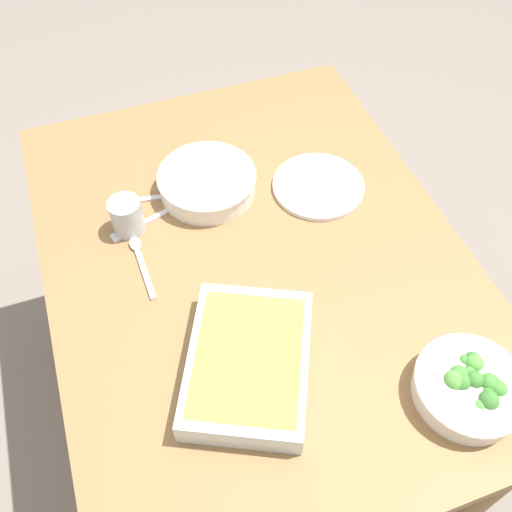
# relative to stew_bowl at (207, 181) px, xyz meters

# --- Properties ---
(ground_plane) EXTENTS (6.00, 6.00, 0.00)m
(ground_plane) POSITION_rel_stew_bowl_xyz_m (-0.23, -0.04, -0.77)
(ground_plane) COLOR slate
(dining_table) EXTENTS (1.20, 0.90, 0.74)m
(dining_table) POSITION_rel_stew_bowl_xyz_m (-0.23, -0.04, -0.12)
(dining_table) COLOR olive
(dining_table) RESTS_ON ground_plane
(stew_bowl) EXTENTS (0.23, 0.23, 0.06)m
(stew_bowl) POSITION_rel_stew_bowl_xyz_m (0.00, 0.00, 0.00)
(stew_bowl) COLOR white
(stew_bowl) RESTS_ON dining_table
(broccoli_bowl) EXTENTS (0.20, 0.20, 0.07)m
(broccoli_bowl) POSITION_rel_stew_bowl_xyz_m (-0.66, -0.30, -0.00)
(broccoli_bowl) COLOR white
(broccoli_bowl) RESTS_ON dining_table
(baking_dish) EXTENTS (0.37, 0.33, 0.06)m
(baking_dish) POSITION_rel_stew_bowl_xyz_m (-0.48, 0.06, 0.00)
(baking_dish) COLOR silver
(baking_dish) RESTS_ON dining_table
(drink_cup) EXTENTS (0.07, 0.07, 0.08)m
(drink_cup) POSITION_rel_stew_bowl_xyz_m (-0.06, 0.20, 0.01)
(drink_cup) COLOR #B2BCC6
(drink_cup) RESTS_ON dining_table
(side_plate) EXTENTS (0.22, 0.22, 0.01)m
(side_plate) POSITION_rel_stew_bowl_xyz_m (-0.08, -0.25, -0.03)
(side_plate) COLOR silver
(side_plate) RESTS_ON dining_table
(spoon_by_stew) EXTENTS (0.04, 0.18, 0.01)m
(spoon_by_stew) POSITION_rel_stew_bowl_xyz_m (0.01, 0.10, -0.03)
(spoon_by_stew) COLOR silver
(spoon_by_stew) RESTS_ON dining_table
(spoon_by_broccoli) EXTENTS (0.17, 0.08, 0.01)m
(spoon_by_broccoli) POSITION_rel_stew_bowl_xyz_m (-0.62, -0.31, -0.03)
(spoon_by_broccoli) COLOR silver
(spoon_by_broccoli) RESTS_ON dining_table
(spoon_spare) EXTENTS (0.18, 0.03, 0.01)m
(spoon_spare) POSITION_rel_stew_bowl_xyz_m (-0.15, 0.20, -0.03)
(spoon_spare) COLOR silver
(spoon_spare) RESTS_ON dining_table
(fork_on_table) EXTENTS (0.07, 0.17, 0.01)m
(fork_on_table) POSITION_rel_stew_bowl_xyz_m (-0.05, 0.17, -0.03)
(fork_on_table) COLOR silver
(fork_on_table) RESTS_ON dining_table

